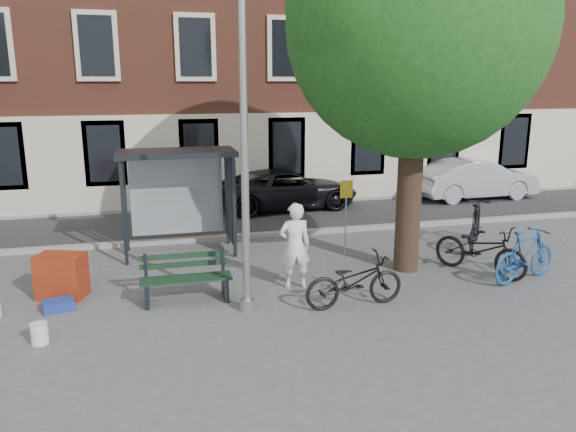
{
  "coord_description": "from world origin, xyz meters",
  "views": [
    {
      "loc": [
        -1.68,
        -9.87,
        4.28
      ],
      "look_at": [
        1.22,
        1.65,
        1.4
      ],
      "focal_mm": 35.0,
      "sensor_mm": 36.0,
      "label": 1
    }
  ],
  "objects_px": {
    "bike_d": "(476,225)",
    "bike_c": "(480,249)",
    "bike_a": "(354,281)",
    "bench": "(186,280)",
    "notice_sign": "(346,202)",
    "lamppost": "(245,166)",
    "painter": "(295,246)",
    "bus_shelter": "(193,178)",
    "red_stand": "(62,276)",
    "car_silver": "(475,179)",
    "bike_b": "(525,255)",
    "car_dark": "(287,189)"
  },
  "relations": [
    {
      "from": "lamppost",
      "to": "bus_shelter",
      "type": "bearing_deg",
      "value": 98.43
    },
    {
      "from": "bike_b",
      "to": "bench",
      "type": "bearing_deg",
      "value": 67.09
    },
    {
      "from": "bus_shelter",
      "to": "bench",
      "type": "xyz_separation_m",
      "value": [
        -0.47,
        -3.3,
        -1.5
      ]
    },
    {
      "from": "bike_c",
      "to": "notice_sign",
      "type": "xyz_separation_m",
      "value": [
        -2.49,
        2.05,
        0.8
      ]
    },
    {
      "from": "bike_c",
      "to": "bus_shelter",
      "type": "bearing_deg",
      "value": 119.9
    },
    {
      "from": "bus_shelter",
      "to": "bench",
      "type": "bearing_deg",
      "value": -98.18
    },
    {
      "from": "bus_shelter",
      "to": "bike_c",
      "type": "distance_m",
      "value": 7.05
    },
    {
      "from": "bike_b",
      "to": "bike_d",
      "type": "bearing_deg",
      "value": -25.53
    },
    {
      "from": "notice_sign",
      "to": "bus_shelter",
      "type": "bearing_deg",
      "value": 153.73
    },
    {
      "from": "notice_sign",
      "to": "bike_c",
      "type": "bearing_deg",
      "value": -46.78
    },
    {
      "from": "bike_a",
      "to": "bike_b",
      "type": "height_order",
      "value": "bike_b"
    },
    {
      "from": "painter",
      "to": "car_silver",
      "type": "relative_size",
      "value": 0.4
    },
    {
      "from": "bench",
      "to": "red_stand",
      "type": "bearing_deg",
      "value": 162.04
    },
    {
      "from": "bench",
      "to": "car_silver",
      "type": "height_order",
      "value": "car_silver"
    },
    {
      "from": "bike_b",
      "to": "bus_shelter",
      "type": "bearing_deg",
      "value": 41.93
    },
    {
      "from": "bus_shelter",
      "to": "red_stand",
      "type": "xyz_separation_m",
      "value": [
        -2.89,
        -2.5,
        -1.47
      ]
    },
    {
      "from": "bike_c",
      "to": "bike_d",
      "type": "xyz_separation_m",
      "value": [
        1.01,
        1.81,
        0.05
      ]
    },
    {
      "from": "lamppost",
      "to": "bike_c",
      "type": "xyz_separation_m",
      "value": [
        5.49,
        0.82,
        -2.21
      ]
    },
    {
      "from": "lamppost",
      "to": "red_stand",
      "type": "bearing_deg",
      "value": 155.35
    },
    {
      "from": "lamppost",
      "to": "painter",
      "type": "distance_m",
      "value": 2.43
    },
    {
      "from": "bench",
      "to": "notice_sign",
      "type": "distance_m",
      "value": 4.67
    },
    {
      "from": "bike_d",
      "to": "bike_c",
      "type": "bearing_deg",
      "value": 98.58
    },
    {
      "from": "car_silver",
      "to": "notice_sign",
      "type": "height_order",
      "value": "notice_sign"
    },
    {
      "from": "bike_c",
      "to": "bench",
      "type": "bearing_deg",
      "value": 148.38
    },
    {
      "from": "bike_d",
      "to": "red_stand",
      "type": "xyz_separation_m",
      "value": [
        -10.0,
        -1.02,
        -0.18
      ]
    },
    {
      "from": "bus_shelter",
      "to": "bench",
      "type": "height_order",
      "value": "bus_shelter"
    },
    {
      "from": "bike_d",
      "to": "car_dark",
      "type": "height_order",
      "value": "car_dark"
    },
    {
      "from": "lamppost",
      "to": "bike_c",
      "type": "bearing_deg",
      "value": 8.48
    },
    {
      "from": "lamppost",
      "to": "bike_d",
      "type": "height_order",
      "value": "lamppost"
    },
    {
      "from": "bus_shelter",
      "to": "bench",
      "type": "relative_size",
      "value": 1.59
    },
    {
      "from": "bike_a",
      "to": "bike_c",
      "type": "distance_m",
      "value": 3.62
    },
    {
      "from": "bus_shelter",
      "to": "bike_b",
      "type": "distance_m",
      "value": 7.95
    },
    {
      "from": "bike_a",
      "to": "notice_sign",
      "type": "height_order",
      "value": "notice_sign"
    },
    {
      "from": "bike_d",
      "to": "car_silver",
      "type": "relative_size",
      "value": 0.46
    },
    {
      "from": "bench",
      "to": "bike_b",
      "type": "relative_size",
      "value": 0.92
    },
    {
      "from": "bus_shelter",
      "to": "red_stand",
      "type": "height_order",
      "value": "bus_shelter"
    },
    {
      "from": "bus_shelter",
      "to": "painter",
      "type": "distance_m",
      "value": 3.73
    },
    {
      "from": "red_stand",
      "to": "lamppost",
      "type": "bearing_deg",
      "value": -24.65
    },
    {
      "from": "bus_shelter",
      "to": "bike_c",
      "type": "height_order",
      "value": "bus_shelter"
    },
    {
      "from": "bike_a",
      "to": "red_stand",
      "type": "height_order",
      "value": "bike_a"
    },
    {
      "from": "bike_d",
      "to": "red_stand",
      "type": "distance_m",
      "value": 10.05
    },
    {
      "from": "bench",
      "to": "car_silver",
      "type": "relative_size",
      "value": 0.39
    },
    {
      "from": "lamppost",
      "to": "bike_a",
      "type": "relative_size",
      "value": 3.08
    },
    {
      "from": "red_stand",
      "to": "notice_sign",
      "type": "bearing_deg",
      "value": 10.96
    },
    {
      "from": "bike_a",
      "to": "car_silver",
      "type": "distance_m",
      "value": 11.65
    },
    {
      "from": "bench",
      "to": "bike_a",
      "type": "bearing_deg",
      "value": -18.86
    },
    {
      "from": "bike_a",
      "to": "bike_d",
      "type": "bearing_deg",
      "value": -59.53
    },
    {
      "from": "lamppost",
      "to": "painter",
      "type": "relative_size",
      "value": 3.33
    },
    {
      "from": "bus_shelter",
      "to": "notice_sign",
      "type": "xyz_separation_m",
      "value": [
        3.61,
        -1.24,
        -0.55
      ]
    },
    {
      "from": "car_silver",
      "to": "bike_c",
      "type": "bearing_deg",
      "value": 146.08
    }
  ]
}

